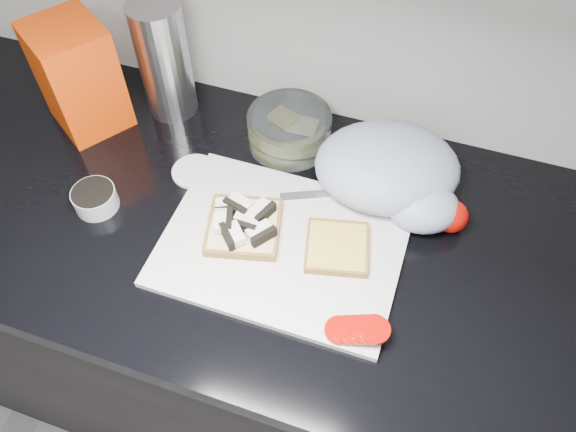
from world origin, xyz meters
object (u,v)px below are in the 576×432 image
at_px(bread_bag, 78,77).
at_px(cutting_board, 282,245).
at_px(steel_canister, 164,61).
at_px(glass_bowl, 289,129).

bearing_deg(bread_bag, cutting_board, 13.70).
bearing_deg(steel_canister, cutting_board, -38.12).
distance_m(cutting_board, bread_bag, 0.51).
height_order(cutting_board, glass_bowl, glass_bowl).
xyz_separation_m(cutting_board, glass_bowl, (-0.07, 0.24, 0.03)).
distance_m(cutting_board, steel_canister, 0.43).
bearing_deg(glass_bowl, steel_canister, 176.37).
xyz_separation_m(glass_bowl, steel_canister, (-0.26, 0.02, 0.08)).
height_order(glass_bowl, steel_canister, steel_canister).
height_order(bread_bag, steel_canister, steel_canister).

